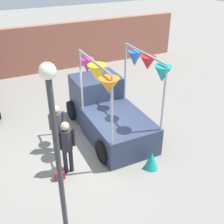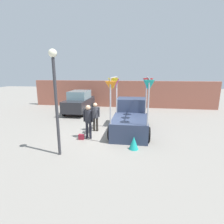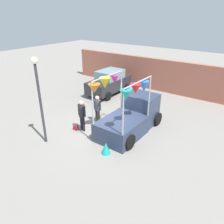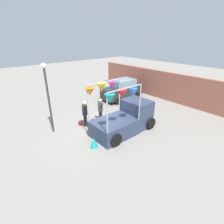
{
  "view_description": "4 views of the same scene",
  "coord_description": "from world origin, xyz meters",
  "px_view_note": "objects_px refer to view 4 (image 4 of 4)",
  "views": [
    {
      "loc": [
        -2.67,
        -7.33,
        5.94
      ],
      "look_at": [
        0.75,
        -0.33,
        1.53
      ],
      "focal_mm": 45.0,
      "sensor_mm": 36.0,
      "label": 1
    },
    {
      "loc": [
        1.57,
        -9.16,
        3.45
      ],
      "look_at": [
        0.2,
        0.06,
        1.3
      ],
      "focal_mm": 28.0,
      "sensor_mm": 36.0,
      "label": 2
    },
    {
      "loc": [
        6.7,
        -8.37,
        6.1
      ],
      "look_at": [
        0.47,
        0.15,
        1.19
      ],
      "focal_mm": 35.0,
      "sensor_mm": 36.0,
      "label": 3
    },
    {
      "loc": [
        8.22,
        -6.15,
        5.7
      ],
      "look_at": [
        0.66,
        0.3,
        1.29
      ],
      "focal_mm": 28.0,
      "sensor_mm": 36.0,
      "label": 4
    }
  ],
  "objects_px": {
    "vendor_truck": "(126,117)",
    "parked_car": "(122,89)",
    "street_lamp": "(47,90)",
    "handbag": "(80,123)",
    "person_customer": "(85,111)",
    "person_vendor": "(100,108)",
    "folded_kite_bundle_teal": "(94,143)"
  },
  "relations": [
    {
      "from": "parked_car",
      "to": "handbag",
      "type": "distance_m",
      "value": 6.32
    },
    {
      "from": "vendor_truck",
      "to": "person_vendor",
      "type": "relative_size",
      "value": 2.45
    },
    {
      "from": "parked_car",
      "to": "handbag",
      "type": "height_order",
      "value": "parked_car"
    },
    {
      "from": "parked_car",
      "to": "person_customer",
      "type": "bearing_deg",
      "value": -66.98
    },
    {
      "from": "person_vendor",
      "to": "handbag",
      "type": "height_order",
      "value": "person_vendor"
    },
    {
      "from": "street_lamp",
      "to": "person_vendor",
      "type": "bearing_deg",
      "value": 75.93
    },
    {
      "from": "vendor_truck",
      "to": "parked_car",
      "type": "xyz_separation_m",
      "value": [
        -4.54,
        4.0,
        0.05
      ]
    },
    {
      "from": "street_lamp",
      "to": "folded_kite_bundle_teal",
      "type": "xyz_separation_m",
      "value": [
        3.12,
        0.99,
        -2.47
      ]
    },
    {
      "from": "parked_car",
      "to": "person_customer",
      "type": "distance_m",
      "value": 6.21
    },
    {
      "from": "vendor_truck",
      "to": "person_customer",
      "type": "relative_size",
      "value": 2.32
    },
    {
      "from": "person_vendor",
      "to": "handbag",
      "type": "relative_size",
      "value": 6.09
    },
    {
      "from": "handbag",
      "to": "street_lamp",
      "type": "distance_m",
      "value": 3.19
    },
    {
      "from": "handbag",
      "to": "folded_kite_bundle_teal",
      "type": "distance_m",
      "value": 2.85
    },
    {
      "from": "vendor_truck",
      "to": "handbag",
      "type": "distance_m",
      "value": 3.21
    },
    {
      "from": "folded_kite_bundle_teal",
      "to": "vendor_truck",
      "type": "bearing_deg",
      "value": 95.9
    },
    {
      "from": "street_lamp",
      "to": "person_customer",
      "type": "bearing_deg",
      "value": 69.64
    },
    {
      "from": "person_vendor",
      "to": "folded_kite_bundle_teal",
      "type": "xyz_separation_m",
      "value": [
        2.32,
        -2.21,
        -0.73
      ]
    },
    {
      "from": "person_customer",
      "to": "street_lamp",
      "type": "distance_m",
      "value": 2.68
    },
    {
      "from": "street_lamp",
      "to": "handbag",
      "type": "bearing_deg",
      "value": 77.88
    },
    {
      "from": "parked_car",
      "to": "street_lamp",
      "type": "xyz_separation_m",
      "value": [
        1.7,
        -7.68,
        1.83
      ]
    },
    {
      "from": "street_lamp",
      "to": "parked_car",
      "type": "bearing_deg",
      "value": 102.47
    },
    {
      "from": "person_customer",
      "to": "person_vendor",
      "type": "relative_size",
      "value": 1.05
    },
    {
      "from": "handbag",
      "to": "street_lamp",
      "type": "xyz_separation_m",
      "value": [
        -0.38,
        -1.76,
        2.63
      ]
    },
    {
      "from": "person_customer",
      "to": "person_vendor",
      "type": "bearing_deg",
      "value": 86.67
    },
    {
      "from": "vendor_truck",
      "to": "person_customer",
      "type": "bearing_deg",
      "value": -140.92
    },
    {
      "from": "parked_car",
      "to": "person_vendor",
      "type": "xyz_separation_m",
      "value": [
        2.5,
        -4.48,
        0.09
      ]
    },
    {
      "from": "vendor_truck",
      "to": "parked_car",
      "type": "distance_m",
      "value": 6.05
    },
    {
      "from": "vendor_truck",
      "to": "handbag",
      "type": "relative_size",
      "value": 14.9
    },
    {
      "from": "person_customer",
      "to": "parked_car",
      "type": "bearing_deg",
      "value": 113.02
    },
    {
      "from": "vendor_truck",
      "to": "parked_car",
      "type": "height_order",
      "value": "vendor_truck"
    },
    {
      "from": "parked_car",
      "to": "street_lamp",
      "type": "bearing_deg",
      "value": -77.53
    },
    {
      "from": "parked_car",
      "to": "handbag",
      "type": "bearing_deg",
      "value": -70.64
    }
  ]
}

